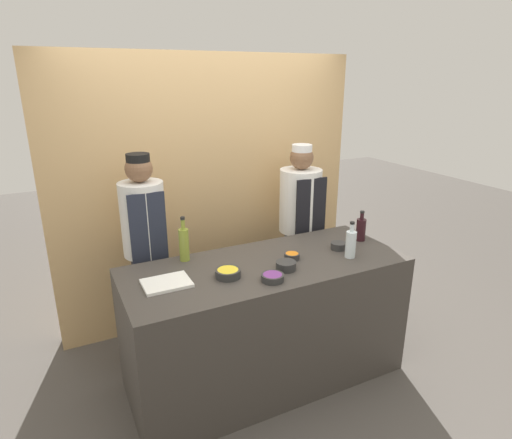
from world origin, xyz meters
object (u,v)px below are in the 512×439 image
chef_right (299,228)px  sauce_bowl_purple (272,277)px  cutting_board (167,283)px  bottle_wine (361,229)px  sauce_bowl_yellow (228,273)px  bottle_clear (351,243)px  sauce_bowl_green (286,265)px  chef_left (146,252)px  sauce_bowl_brown (338,246)px  bottle_oil (184,244)px  sauce_bowl_orange (292,256)px

chef_right → sauce_bowl_purple: bearing=-130.3°
cutting_board → bottle_wine: size_ratio=1.21×
sauce_bowl_yellow → bottle_clear: 0.93m
bottle_clear → sauce_bowl_green: bearing=177.3°
sauce_bowl_yellow → chef_left: (-0.37, 0.75, -0.06)m
sauce_bowl_brown → bottle_clear: 0.18m
bottle_wine → bottle_clear: 0.37m
chef_right → bottle_wine: bearing=-72.2°
cutting_board → bottle_clear: size_ratio=1.09×
chef_right → bottle_clear: bearing=-96.4°
bottle_oil → chef_left: bearing=119.2°
sauce_bowl_orange → sauce_bowl_purple: 0.38m
chef_right → sauce_bowl_orange: bearing=-125.8°
sauce_bowl_brown → cutting_board: bearing=179.6°
sauce_bowl_green → chef_right: chef_right is taller
sauce_bowl_green → bottle_oil: bottle_oil is taller
sauce_bowl_yellow → chef_right: (1.02, 0.75, -0.09)m
bottle_clear → sauce_bowl_yellow: bearing=174.1°
sauce_bowl_green → sauce_bowl_purple: sauce_bowl_green is taller
sauce_bowl_orange → chef_right: 0.84m
sauce_bowl_green → sauce_bowl_purple: bearing=-146.7°
sauce_bowl_green → chef_right: bearing=52.8°
sauce_bowl_purple → bottle_clear: bottle_clear is taller
sauce_bowl_orange → sauce_bowl_green: bearing=-133.6°
sauce_bowl_brown → cutting_board: sauce_bowl_brown is taller
sauce_bowl_yellow → cutting_board: 0.40m
sauce_bowl_purple → cutting_board: (-0.63, 0.25, -0.02)m
bottle_wine → bottle_clear: bearing=-140.8°
bottle_oil → bottle_wine: bottle_oil is taller
sauce_bowl_brown → bottle_clear: (-0.01, -0.16, 0.08)m
sauce_bowl_yellow → chef_left: bearing=116.5°
bottle_clear → sauce_bowl_orange: bearing=158.0°
sauce_bowl_orange → cutting_board: sauce_bowl_orange is taller
bottle_oil → chef_right: 1.26m
chef_left → chef_right: (1.39, -0.00, -0.03)m
sauce_bowl_orange → bottle_wine: 0.69m
chef_left → bottle_wine: bearing=-20.9°
sauce_bowl_brown → bottle_wine: bearing=15.5°
sauce_bowl_purple → sauce_bowl_green: bearing=33.3°
bottle_clear → sauce_bowl_purple: bearing=-173.2°
sauce_bowl_purple → bottle_clear: size_ratio=0.55×
cutting_board → chef_left: bearing=88.4°
bottle_oil → bottle_wine: bearing=-10.1°
sauce_bowl_green → sauce_bowl_purple: 0.20m
sauce_bowl_brown → bottle_clear: size_ratio=0.42×
sauce_bowl_orange → bottle_clear: bottle_clear is taller
bottle_wine → chef_left: (-1.59, 0.61, -0.13)m
cutting_board → chef_left: chef_left is taller
sauce_bowl_brown → chef_left: 1.48m
sauce_bowl_green → bottle_clear: bottle_clear is taller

